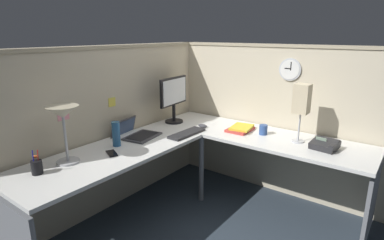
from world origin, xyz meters
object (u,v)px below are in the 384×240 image
Objects in this scene: monitor at (174,96)px; thermos_flask at (116,134)px; book_stack at (241,129)px; coffee_mug at (263,130)px; laptop at (134,133)px; wall_clock at (290,69)px; desk_lamp_dome at (63,117)px; computer_mouse at (203,126)px; pen_cup at (37,167)px; keyboard at (187,133)px; cell_phone at (112,153)px; office_phone at (325,145)px; desk_lamp_paper at (302,101)px.

monitor is 0.90m from thermos_flask.
book_stack is 3.15× the size of coffee_mug.
laptop is 1.65m from wall_clock.
thermos_flask is (-0.88, -0.08, -0.18)m from monitor.
desk_lamp_dome is at bearing 149.35° from coffee_mug.
wall_clock is at bearing -64.82° from monitor.
pen_cup is at bearing 169.76° from computer_mouse.
keyboard is 2.99× the size of cell_phone.
wall_clock is (0.34, -0.34, 0.59)m from book_stack.
keyboard is 0.79m from cell_phone.
laptop is 1.73m from office_phone.
cell_phone is 1.32m from book_stack.
office_phone is at bearing -101.88° from desk_lamp_paper.
thermos_flask is 1.65m from desk_lamp_paper.
monitor is 1.09m from cell_phone.
desk_lamp_paper reaches higher than book_stack.
desk_lamp_paper is 0.48m from coffee_mug.
keyboard is 1.18m from desk_lamp_dome.
thermos_flask reaches higher than cell_phone.
desk_lamp_paper reaches higher than pen_cup.
book_stack is at bearing -23.97° from desk_lamp_dome.
desk_lamp_dome is at bearing 134.45° from office_phone.
coffee_mug is at bearing -30.65° from desk_lamp_dome.
thermos_flask reaches higher than office_phone.
office_phone is at bearing -25.47° from cell_phone.
monitor is 0.46m from computer_mouse.
pen_cup is 1.88× the size of coffee_mug.
monitor is 1.15× the size of laptop.
desk_lamp_paper is (1.21, -1.12, 0.38)m from cell_phone.
coffee_mug is at bearing -39.94° from thermos_flask.
cell_phone is (-1.03, -0.19, -0.29)m from monitor.
pen_cup is 0.71m from thermos_flask.
monitor reaches higher than book_stack.
pen_cup is at bearing 138.97° from office_phone.
coffee_mug is (0.02, -0.24, 0.03)m from book_stack.
book_stack is at bearing -69.19° from computer_mouse.
office_phone is (1.72, -1.49, -0.02)m from pen_cup.
thermos_flask is at bearing -1.66° from desk_lamp_dome.
coffee_mug is at bearing -78.91° from monitor.
wall_clock reaches higher than keyboard.
keyboard is at bearing -12.92° from pen_cup.
office_phone is 0.76× the size of book_stack.
keyboard is 0.75m from coffee_mug.
wall_clock is (1.85, -1.01, 0.25)m from desk_lamp_dome.
monitor is 1.65× the size of book_stack.
cell_phone is (-0.77, 0.18, -0.01)m from keyboard.
monitor is at bearing 2.65° from pen_cup.
wall_clock is (2.09, -1.01, 0.56)m from pen_cup.
office_phone is 0.60m from coffee_mug.
monitor reaches higher than keyboard.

